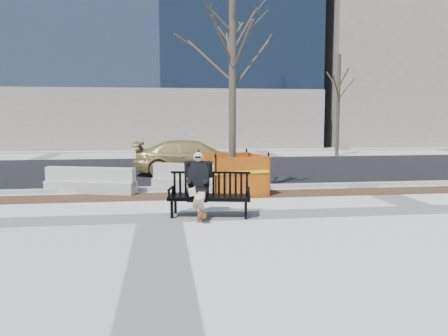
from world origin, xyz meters
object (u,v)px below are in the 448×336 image
(bench, at_px, (210,216))
(tree_fence, at_px, (232,194))
(sedan, at_px, (194,175))
(seated_man, at_px, (198,216))
(jersey_barrier_left, at_px, (91,193))
(jersey_barrier_right, at_px, (200,192))

(bench, height_order, tree_fence, tree_fence)
(bench, relative_size, sedan, 0.41)
(seated_man, distance_m, sedan, 7.02)
(jersey_barrier_left, distance_m, jersey_barrier_right, 3.12)
(sedan, bearing_deg, bench, -177.24)
(seated_man, height_order, jersey_barrier_left, seated_man)
(bench, height_order, seated_man, seated_man)
(seated_man, relative_size, jersey_barrier_left, 0.54)
(seated_man, xyz_separation_m, tree_fence, (1.18, 2.67, 0.00))
(bench, xyz_separation_m, seated_man, (-0.24, 0.10, 0.00))
(sedan, relative_size, jersey_barrier_left, 1.69)
(jersey_barrier_right, bearing_deg, jersey_barrier_left, -160.42)
(jersey_barrier_left, height_order, jersey_barrier_right, jersey_barrier_right)
(sedan, height_order, jersey_barrier_right, sedan)
(tree_fence, height_order, jersey_barrier_right, tree_fence)
(tree_fence, xyz_separation_m, jersey_barrier_right, (-0.86, 0.51, 0.00))
(jersey_barrier_right, bearing_deg, bench, -69.13)
(tree_fence, relative_size, jersey_barrier_right, 2.14)
(bench, bearing_deg, seated_man, 169.29)
(bench, bearing_deg, jersey_barrier_left, 142.74)
(seated_man, xyz_separation_m, jersey_barrier_right, (0.32, 3.18, 0.00))
(seated_man, bearing_deg, bench, -10.71)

